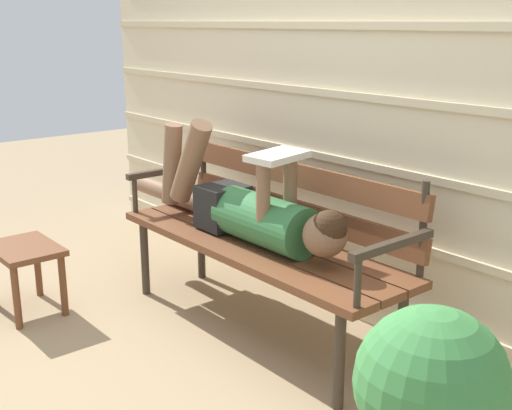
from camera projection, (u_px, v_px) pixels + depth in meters
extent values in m
plane|color=tan|center=(235.00, 337.00, 3.15)|extent=(12.00, 12.00, 0.00)
cube|color=beige|center=(336.00, 59.00, 3.20)|extent=(4.15, 0.06, 2.56)
cube|color=beige|center=(324.00, 276.00, 3.48)|extent=(4.15, 0.02, 0.04)
cube|color=beige|center=(326.00, 218.00, 3.39)|extent=(4.15, 0.02, 0.04)
cube|color=beige|center=(328.00, 157.00, 3.30)|extent=(4.15, 0.02, 0.04)
cube|color=beige|center=(329.00, 93.00, 3.22)|extent=(4.15, 0.02, 0.04)
cube|color=beige|center=(332.00, 25.00, 3.13)|extent=(4.15, 0.02, 0.04)
cube|color=brown|center=(229.00, 253.00, 3.02)|extent=(1.66, 0.15, 0.04)
cube|color=brown|center=(256.00, 245.00, 3.12)|extent=(1.66, 0.15, 0.04)
cube|color=brown|center=(281.00, 238.00, 3.21)|extent=(1.66, 0.15, 0.04)
cube|color=brown|center=(293.00, 210.00, 3.23)|extent=(1.59, 0.05, 0.11)
cube|color=brown|center=(294.00, 174.00, 3.18)|extent=(1.59, 0.05, 0.11)
cylinder|color=#382D23|center=(203.00, 167.00, 3.77)|extent=(0.03, 0.03, 0.40)
cylinder|color=#382D23|center=(423.00, 229.00, 2.64)|extent=(0.03, 0.03, 0.40)
cylinder|color=#382D23|center=(145.00, 258.00, 3.60)|extent=(0.04, 0.04, 0.42)
cylinder|color=#382D23|center=(339.00, 360.00, 2.52)|extent=(0.04, 0.04, 0.42)
cylinder|color=#382D23|center=(201.00, 244.00, 3.83)|extent=(0.04, 0.04, 0.42)
cylinder|color=#382D23|center=(402.00, 331.00, 2.75)|extent=(0.04, 0.04, 0.42)
cube|color=#382D23|center=(164.00, 171.00, 3.65)|extent=(0.04, 0.46, 0.03)
cylinder|color=#382D23|center=(135.00, 194.00, 3.57)|extent=(0.03, 0.03, 0.20)
cube|color=#382D23|center=(393.00, 245.00, 2.46)|extent=(0.04, 0.46, 0.03)
cylinder|color=#382D23|center=(358.00, 282.00, 2.37)|extent=(0.03, 0.03, 0.20)
cylinder|color=#33703D|center=(265.00, 221.00, 3.03)|extent=(0.53, 0.23, 0.23)
cube|color=black|center=(223.00, 206.00, 3.27)|extent=(0.20, 0.22, 0.21)
sphere|color=brown|center=(325.00, 235.00, 2.74)|extent=(0.19, 0.19, 0.19)
sphere|color=#382314|center=(329.00, 229.00, 2.71)|extent=(0.16, 0.16, 0.16)
cylinder|color=brown|center=(191.00, 162.00, 3.32)|extent=(0.31, 0.11, 0.46)
cylinder|color=brown|center=(172.00, 164.00, 3.46)|extent=(0.15, 0.09, 0.44)
cylinder|color=brown|center=(178.00, 196.00, 3.70)|extent=(0.84, 0.10, 0.10)
cylinder|color=brown|center=(263.00, 196.00, 2.88)|extent=(0.06, 0.06, 0.30)
cylinder|color=brown|center=(290.00, 190.00, 2.98)|extent=(0.06, 0.06, 0.30)
cube|color=silver|center=(277.00, 156.00, 2.89)|extent=(0.20, 0.26, 0.04)
cube|color=brown|center=(24.00, 249.00, 3.35)|extent=(0.42, 0.30, 0.03)
cylinder|color=brown|center=(16.00, 297.00, 3.20)|extent=(0.04, 0.04, 0.33)
cylinder|color=brown|center=(38.00, 267.00, 3.59)|extent=(0.04, 0.04, 0.33)
cylinder|color=brown|center=(63.00, 285.00, 3.34)|extent=(0.04, 0.04, 0.33)
sphere|color=#3D8442|center=(431.00, 383.00, 1.91)|extent=(0.46, 0.46, 0.46)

